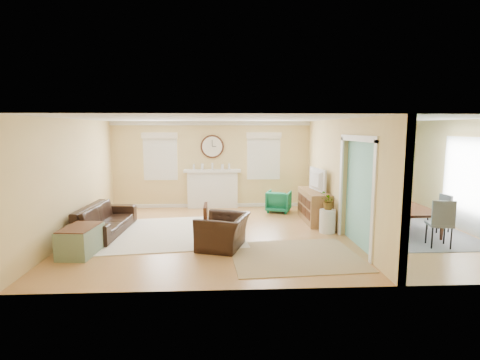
% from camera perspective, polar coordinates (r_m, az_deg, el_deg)
% --- Properties ---
extents(floor, '(9.00, 9.00, 0.00)m').
position_cam_1_polar(floor, '(8.73, 5.40, -8.06)').
color(floor, '#B07B46').
rests_on(floor, ground).
extents(wall_back, '(9.00, 0.02, 2.60)m').
position_cam_1_polar(wall_back, '(11.43, 3.33, 2.38)').
color(wall_back, '#ECD087').
rests_on(wall_back, ground).
extents(wall_front, '(9.00, 0.02, 2.60)m').
position_cam_1_polar(wall_front, '(5.56, 10.03, -3.59)').
color(wall_front, '#ECD087').
rests_on(wall_front, ground).
extents(wall_left, '(0.02, 6.00, 2.60)m').
position_cam_1_polar(wall_left, '(8.99, -24.16, 0.21)').
color(wall_left, '#ECD087').
rests_on(wall_left, ground).
extents(wall_right, '(0.02, 6.00, 2.60)m').
position_cam_1_polar(wall_right, '(10.15, 31.53, 0.53)').
color(wall_right, '#ECD087').
rests_on(wall_right, ground).
extents(ceiling, '(9.00, 6.00, 0.02)m').
position_cam_1_polar(ceiling, '(8.40, 5.64, 9.26)').
color(ceiling, white).
rests_on(ceiling, wall_back).
extents(partition, '(0.17, 6.00, 2.60)m').
position_cam_1_polar(partition, '(9.08, 14.74, 1.07)').
color(partition, '#ECD087').
rests_on(partition, ground).
extents(fireplace, '(1.70, 0.30, 1.17)m').
position_cam_1_polar(fireplace, '(11.33, -4.20, -1.26)').
color(fireplace, white).
rests_on(fireplace, ground).
extents(wall_clock, '(0.70, 0.07, 0.70)m').
position_cam_1_polar(wall_clock, '(11.29, -4.25, 5.11)').
color(wall_clock, '#4E2412').
rests_on(wall_clock, wall_back).
extents(window_left, '(1.05, 0.13, 1.42)m').
position_cam_1_polar(window_left, '(11.43, -12.06, 4.03)').
color(window_left, white).
rests_on(window_left, wall_back).
extents(window_right, '(1.05, 0.13, 1.42)m').
position_cam_1_polar(window_right, '(11.36, 3.62, 4.16)').
color(window_right, white).
rests_on(window_right, wall_back).
extents(french_doors, '(0.06, 1.70, 2.20)m').
position_cam_1_polar(french_doors, '(10.15, 31.23, -0.59)').
color(french_doors, white).
rests_on(french_doors, ground).
extents(pendant, '(0.30, 0.30, 0.55)m').
position_cam_1_polar(pendant, '(9.33, 24.26, 6.01)').
color(pendant, gold).
rests_on(pendant, ceiling).
extents(rug_cream, '(3.60, 3.22, 0.02)m').
position_cam_1_polar(rug_cream, '(8.86, -10.82, -7.87)').
color(rug_cream, beige).
rests_on(rug_cream, floor).
extents(rug_jute, '(2.50, 2.10, 0.01)m').
position_cam_1_polar(rug_jute, '(7.27, 8.39, -11.38)').
color(rug_jute, tan).
rests_on(rug_jute, floor).
extents(rug_grey, '(2.43, 3.04, 0.01)m').
position_cam_1_polar(rug_grey, '(9.67, 24.20, -7.11)').
color(rug_grey, slate).
rests_on(rug_grey, floor).
extents(sofa, '(0.97, 2.26, 0.65)m').
position_cam_1_polar(sofa, '(9.15, -19.92, -5.66)').
color(sofa, black).
rests_on(sofa, floor).
extents(eames_chair, '(1.18, 1.26, 0.67)m').
position_cam_1_polar(eames_chair, '(7.59, -2.58, -7.86)').
color(eames_chair, black).
rests_on(eames_chair, floor).
extents(green_chair, '(0.84, 0.85, 0.61)m').
position_cam_1_polar(green_chair, '(10.85, 5.92, -3.26)').
color(green_chair, '#026246').
rests_on(green_chair, floor).
extents(trunk, '(0.66, 0.99, 0.54)m').
position_cam_1_polar(trunk, '(7.84, -23.11, -8.48)').
color(trunk, gray).
rests_on(trunk, floor).
extents(credenza, '(0.53, 1.57, 0.80)m').
position_cam_1_polar(credenza, '(9.88, 11.18, -3.90)').
color(credenza, '#916C48').
rests_on(credenza, floor).
extents(tv, '(0.26, 1.02, 0.58)m').
position_cam_1_polar(tv, '(9.76, 11.19, 0.06)').
color(tv, black).
rests_on(tv, credenza).
extents(garden_stool, '(0.37, 0.37, 0.54)m').
position_cam_1_polar(garden_stool, '(8.91, 13.18, -6.12)').
color(garden_stool, white).
rests_on(garden_stool, floor).
extents(potted_plant, '(0.48, 0.48, 0.41)m').
position_cam_1_polar(potted_plant, '(8.81, 13.28, -3.13)').
color(potted_plant, '#337F33').
rests_on(potted_plant, garden_stool).
extents(dining_table, '(0.95, 1.66, 0.58)m').
position_cam_1_polar(dining_table, '(9.61, 24.30, -5.48)').
color(dining_table, '#4E2412').
rests_on(dining_table, floor).
extents(dining_chair_n, '(0.48, 0.48, 0.89)m').
position_cam_1_polar(dining_chair_n, '(10.55, 21.76, -2.91)').
color(dining_chair_n, slate).
rests_on(dining_chair_n, floor).
extents(dining_chair_s, '(0.52, 0.52, 0.99)m').
position_cam_1_polar(dining_chair_s, '(8.59, 28.13, -5.24)').
color(dining_chair_s, slate).
rests_on(dining_chair_s, floor).
extents(dining_chair_w, '(0.48, 0.48, 1.04)m').
position_cam_1_polar(dining_chair_w, '(9.21, 21.20, -3.82)').
color(dining_chair_w, white).
rests_on(dining_chair_w, floor).
extents(dining_chair_e, '(0.44, 0.44, 0.87)m').
position_cam_1_polar(dining_chair_e, '(9.86, 28.05, -4.07)').
color(dining_chair_e, slate).
rests_on(dining_chair_e, floor).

